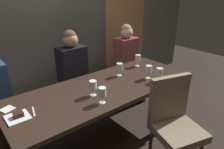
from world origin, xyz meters
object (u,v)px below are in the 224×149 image
object	(u,v)px
wine_glass_far_left	(149,70)
wine_glass_near_left	(102,92)
chair_near_side	(174,119)
wine_glass_end_right	(159,72)
wine_glass_end_left	(93,85)
banquette_bench	(76,101)
dessert_plate	(18,116)
wine_glass_near_right	(138,58)
diner_far_end	(126,50)
dining_table	(105,93)
diner_bearded	(72,62)
fork_on_table	(34,112)
wine_glass_center_front	(120,67)

from	to	relation	value
wine_glass_far_left	wine_glass_near_left	size ratio (longest dim) A/B	1.00
chair_near_side	wine_glass_end_right	bearing A→B (deg)	58.17
wine_glass_far_left	wine_glass_near_left	xyz separation A→B (m)	(-0.78, -0.11, 0.00)
wine_glass_end_left	banquette_bench	bearing A→B (deg)	74.47
banquette_bench	dessert_plate	world-z (taller)	dessert_plate
wine_glass_far_left	wine_glass_near_right	bearing A→B (deg)	62.02
chair_near_side	diner_far_end	distance (m)	1.62
dining_table	wine_glass_near_right	size ratio (longest dim) A/B	13.41
chair_near_side	wine_glass_far_left	bearing A→B (deg)	67.57
wine_glass_near_left	diner_bearded	bearing A→B (deg)	77.77
fork_on_table	wine_glass_near_left	bearing A→B (deg)	-10.30
wine_glass_near_right	chair_near_side	bearing A→B (deg)	-114.69
wine_glass_far_left	banquette_bench	bearing A→B (deg)	122.68
wine_glass_near_left	diner_far_end	bearing A→B (deg)	38.90
wine_glass_near_right	wine_glass_center_front	bearing A→B (deg)	-167.60
diner_bearded	wine_glass_end_left	distance (m)	0.80
diner_bearded	fork_on_table	distance (m)	1.05
wine_glass_end_right	wine_glass_end_left	bearing A→B (deg)	165.60
wine_glass_near_right	wine_glass_end_left	size ratio (longest dim) A/B	1.00
dessert_plate	wine_glass_near_right	bearing A→B (deg)	7.60
chair_near_side	wine_glass_far_left	xyz separation A→B (m)	(0.24, 0.57, 0.29)
banquette_bench	wine_glass_far_left	bearing A→B (deg)	-57.32
diner_bearded	wine_glass_far_left	distance (m)	1.02
wine_glass_center_front	wine_glass_near_left	world-z (taller)	same
diner_bearded	wine_glass_near_right	size ratio (longest dim) A/B	5.02
dessert_plate	diner_far_end	bearing A→B (deg)	20.59
diner_bearded	diner_far_end	distance (m)	1.02
diner_far_end	fork_on_table	distance (m)	1.94
wine_glass_end_left	wine_glass_center_front	bearing A→B (deg)	21.38
banquette_bench	diner_far_end	size ratio (longest dim) A/B	3.20
wine_glass_center_front	dining_table	bearing A→B (deg)	-158.56
wine_glass_center_front	fork_on_table	distance (m)	1.15
chair_near_side	diner_far_end	size ratio (longest dim) A/B	1.26
banquette_bench	dessert_plate	bearing A→B (deg)	-143.34
chair_near_side	fork_on_table	size ratio (longest dim) A/B	5.76
wine_glass_center_front	wine_glass_far_left	world-z (taller)	same
diner_bearded	dessert_plate	distance (m)	1.16
wine_glass_near_left	wine_glass_far_left	bearing A→B (deg)	8.11
banquette_bench	wine_glass_end_right	xyz separation A→B (m)	(0.58, -0.99, 0.63)
dining_table	dessert_plate	xyz separation A→B (m)	(-0.95, -0.01, 0.10)
wine_glass_end_left	wine_glass_end_right	bearing A→B (deg)	-14.40
wine_glass_far_left	dessert_plate	bearing A→B (deg)	174.37
diner_far_end	wine_glass_near_left	world-z (taller)	diner_far_end
wine_glass_center_front	dessert_plate	distance (m)	1.29
wine_glass_end_right	diner_far_end	bearing A→B (deg)	68.15
wine_glass_center_front	dessert_plate	xyz separation A→B (m)	(-1.28, -0.13, -0.10)
dessert_plate	diner_bearded	bearing A→B (deg)	37.09
wine_glass_far_left	fork_on_table	distance (m)	1.37
dining_table	fork_on_table	bearing A→B (deg)	-179.99
diner_bearded	wine_glass_end_right	xyz separation A→B (m)	(0.61, -0.98, 0.02)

